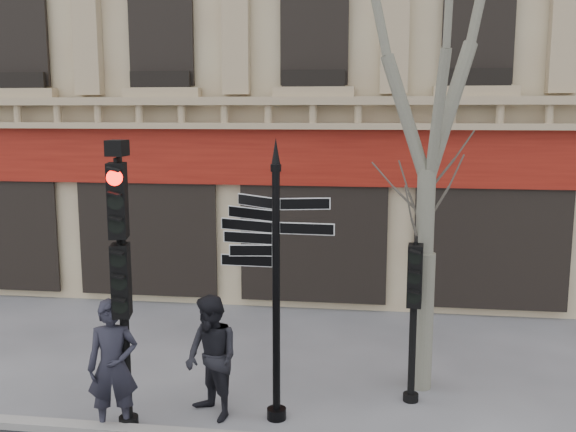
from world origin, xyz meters
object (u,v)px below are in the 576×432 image
Objects in this scene: plane_tree at (433,1)px; pedestrian_b at (212,358)px; traffic_signal_secondary at (414,293)px; pedestrian_a at (113,367)px; fingerpost at (276,234)px; traffic_signal_main at (121,250)px.

pedestrian_b is (-3.20, -1.54, -5.36)m from plane_tree.
pedestrian_b is at bearing -157.06° from traffic_signal_secondary.
pedestrian_a is (-4.51, -2.16, -5.32)m from plane_tree.
plane_tree is 6.43m from pedestrian_b.
fingerpost is 1.64× the size of traffic_signal_secondary.
plane_tree reaches higher than fingerpost.
traffic_signal_main is 1.63× the size of traffic_signal_secondary.
fingerpost is 2.15× the size of pedestrian_a.
plane_tree reaches higher than traffic_signal_secondary.
plane_tree is at bearing 7.37° from pedestrian_a.
traffic_signal_secondary is 4.69m from pedestrian_a.
traffic_signal_main is 1.70m from pedestrian_a.
pedestrian_b is (-3.03, -0.98, -0.86)m from traffic_signal_secondary.
fingerpost is at bearing 46.37° from pedestrian_b.
traffic_signal_main reaches higher than pedestrian_b.
pedestrian_a is (-4.33, -1.59, -0.82)m from traffic_signal_secondary.
fingerpost reaches higher than traffic_signal_secondary.
traffic_signal_main is 6.02m from plane_tree.
traffic_signal_main is 2.23× the size of pedestrian_b.
traffic_signal_secondary is at bearing 5.90° from traffic_signal_main.
fingerpost is 4.36m from plane_tree.
pedestrian_b is (1.30, 0.62, -0.04)m from pedestrian_a.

